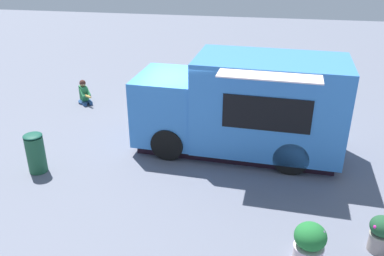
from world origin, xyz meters
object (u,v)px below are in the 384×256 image
person_customer (84,94)px  planter_flowering_far (310,242)px  planter_flowering_near (381,233)px  food_truck (243,108)px  trash_bin (36,153)px

person_customer → planter_flowering_far: bearing=-132.3°
planter_flowering_near → planter_flowering_far: planter_flowering_far is taller
food_truck → planter_flowering_near: 4.50m
planter_flowering_near → trash_bin: (1.50, 7.64, 0.11)m
food_truck → planter_flowering_near: food_truck is taller
food_truck → trash_bin: (-1.96, 4.87, -0.72)m
person_customer → planter_flowering_far: (-6.44, -7.08, 0.06)m
planter_flowering_near → planter_flowering_far: 1.37m
planter_flowering_near → trash_bin: bearing=78.9°
person_customer → planter_flowering_near: size_ratio=1.13×
food_truck → planter_flowering_far: size_ratio=7.29×
food_truck → person_customer: bearing=65.7°
food_truck → person_customer: food_truck is taller
planter_flowering_far → person_customer: bearing=47.7°
person_customer → planter_flowering_far: size_ratio=1.12×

